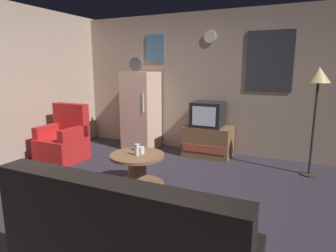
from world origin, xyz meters
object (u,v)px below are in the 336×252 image
coffee_table (137,171)px  standing_lamp (318,84)px  fridge (141,110)px  wine_glass (137,150)px  couch (131,252)px  mug_ceramic_tan (137,147)px  crt_tv (208,114)px  armchair (64,141)px  tv_stand (208,141)px  mug_ceramic_white (142,150)px

coffee_table → standing_lamp: bearing=34.9°
fridge → standing_lamp: fridge is taller
wine_glass → couch: size_ratio=0.09×
mug_ceramic_tan → couch: bearing=-60.3°
fridge → coffee_table: (0.94, -1.72, -0.53)m
crt_tv → coffee_table: crt_tv is taller
fridge → wine_glass: bearing=-61.4°
fridge → crt_tv: 1.35m
fridge → armchair: 1.55m
standing_lamp → fridge: bearing=175.1°
armchair → crt_tv: bearing=30.3°
fridge → tv_stand: bearing=1.5°
fridge → wine_glass: size_ratio=11.80×
crt_tv → wine_glass: (-0.39, -1.80, -0.23)m
standing_lamp → coffee_table: (-2.10, -1.46, -1.13)m
fridge → tv_stand: 1.45m
crt_tv → couch: bearing=-81.5°
standing_lamp → armchair: 4.11m
mug_ceramic_white → fridge: bearing=120.3°
crt_tv → standing_lamp: size_ratio=0.34×
mug_ceramic_white → armchair: bearing=166.7°
wine_glass → mug_ceramic_white: 0.11m
crt_tv → wine_glass: crt_tv is taller
standing_lamp → mug_ceramic_tan: 2.69m
coffee_table → couch: (0.92, -1.61, 0.08)m
coffee_table → armchair: armchair is taller
fridge → standing_lamp: bearing=-4.9°
tv_stand → couch: (0.49, -3.37, 0.04)m
coffee_table → couch: 1.86m
standing_lamp → armchair: standing_lamp is taller
mug_ceramic_white → mug_ceramic_tan: (-0.13, 0.10, 0.00)m
standing_lamp → coffee_table: standing_lamp is taller
fridge → standing_lamp: (3.03, -0.26, 0.60)m
fridge → coffee_table: 2.03m
tv_stand → coffee_table: 1.81m
crt_tv → coffee_table: 1.88m
crt_tv → armchair: (-2.18, -1.27, -0.43)m
wine_glass → armchair: size_ratio=0.16×
fridge → mug_ceramic_tan: bearing=-61.6°
standing_lamp → wine_glass: 2.69m
standing_lamp → wine_glass: bearing=-144.0°
crt_tv → mug_ceramic_white: crt_tv is taller
coffee_table → armchair: (-1.76, 0.48, 0.11)m
coffee_table → armchair: bearing=164.7°
armchair → couch: (2.68, -2.10, -0.03)m
crt_tv → armchair: size_ratio=0.56×
armchair → mug_ceramic_white: bearing=-13.3°
coffee_table → mug_ceramic_white: (0.04, 0.06, 0.27)m
standing_lamp → couch: bearing=-111.0°
standing_lamp → coffee_table: bearing=-145.1°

